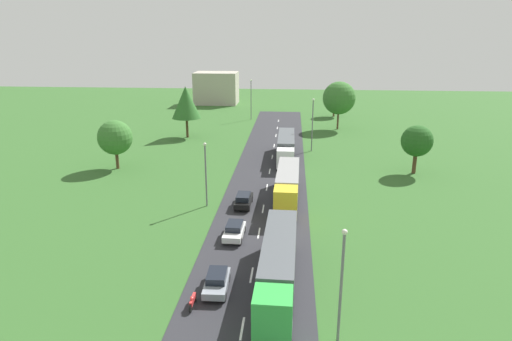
{
  "coord_description": "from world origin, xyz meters",
  "views": [
    {
      "loc": [
        2.95,
        -14.28,
        18.86
      ],
      "look_at": [
        -1.7,
        42.26,
        1.05
      ],
      "focal_mm": 30.98,
      "sensor_mm": 36.0,
      "label": 1
    }
  ],
  "objects_px": {
    "truck_second": "(287,185)",
    "lamppost_lead": "(342,281)",
    "motorcycle_courier": "(193,300)",
    "car_third": "(234,230)",
    "truck_lead": "(278,265)",
    "car_fourth": "(244,200)",
    "truck_third": "(286,146)",
    "tree_pine": "(339,98)",
    "distant_building": "(216,88)",
    "tree_oak": "(115,138)",
    "lamppost_fourth": "(251,97)",
    "tree_ash": "(417,141)",
    "lamppost_second": "(206,171)",
    "lamppost_third": "(312,122)",
    "tree_elm": "(186,102)",
    "tree_maple": "(334,98)",
    "car_second": "(217,281)"
  },
  "relations": [
    {
      "from": "truck_second",
      "to": "car_fourth",
      "type": "height_order",
      "value": "truck_second"
    },
    {
      "from": "car_second",
      "to": "tree_oak",
      "type": "bearing_deg",
      "value": 123.0
    },
    {
      "from": "car_second",
      "to": "tree_ash",
      "type": "relative_size",
      "value": 0.58
    },
    {
      "from": "lamppost_lead",
      "to": "car_fourth",
      "type": "bearing_deg",
      "value": 110.93
    },
    {
      "from": "lamppost_fourth",
      "to": "tree_elm",
      "type": "height_order",
      "value": "tree_elm"
    },
    {
      "from": "truck_second",
      "to": "lamppost_fourth",
      "type": "bearing_deg",
      "value": 100.02
    },
    {
      "from": "tree_elm",
      "to": "tree_ash",
      "type": "bearing_deg",
      "value": -27.52
    },
    {
      "from": "truck_lead",
      "to": "truck_third",
      "type": "relative_size",
      "value": 1.04
    },
    {
      "from": "car_third",
      "to": "lamppost_second",
      "type": "height_order",
      "value": "lamppost_second"
    },
    {
      "from": "lamppost_third",
      "to": "tree_pine",
      "type": "bearing_deg",
      "value": 71.58
    },
    {
      "from": "tree_pine",
      "to": "lamppost_third",
      "type": "bearing_deg",
      "value": -108.42
    },
    {
      "from": "truck_third",
      "to": "lamppost_lead",
      "type": "relative_size",
      "value": 1.78
    },
    {
      "from": "lamppost_third",
      "to": "lamppost_fourth",
      "type": "bearing_deg",
      "value": 115.1
    },
    {
      "from": "truck_lead",
      "to": "truck_third",
      "type": "distance_m",
      "value": 36.57
    },
    {
      "from": "tree_pine",
      "to": "tree_maple",
      "type": "bearing_deg",
      "value": 88.22
    },
    {
      "from": "truck_third",
      "to": "tree_maple",
      "type": "relative_size",
      "value": 2.11
    },
    {
      "from": "lamppost_lead",
      "to": "tree_oak",
      "type": "relative_size",
      "value": 1.11
    },
    {
      "from": "lamppost_third",
      "to": "tree_ash",
      "type": "height_order",
      "value": "lamppost_third"
    },
    {
      "from": "car_second",
      "to": "car_fourth",
      "type": "bearing_deg",
      "value": 89.41
    },
    {
      "from": "truck_third",
      "to": "car_second",
      "type": "relative_size",
      "value": 3.53
    },
    {
      "from": "motorcycle_courier",
      "to": "tree_ash",
      "type": "height_order",
      "value": "tree_ash"
    },
    {
      "from": "lamppost_fourth",
      "to": "tree_ash",
      "type": "relative_size",
      "value": 1.32
    },
    {
      "from": "motorcycle_courier",
      "to": "tree_pine",
      "type": "relative_size",
      "value": 0.2
    },
    {
      "from": "truck_lead",
      "to": "car_second",
      "type": "relative_size",
      "value": 3.68
    },
    {
      "from": "truck_lead",
      "to": "tree_oak",
      "type": "bearing_deg",
      "value": 129.19
    },
    {
      "from": "truck_lead",
      "to": "car_fourth",
      "type": "xyz_separation_m",
      "value": [
        -4.45,
        16.58,
        -1.32
      ]
    },
    {
      "from": "tree_oak",
      "to": "tree_maple",
      "type": "bearing_deg",
      "value": 52.01
    },
    {
      "from": "lamppost_lead",
      "to": "distant_building",
      "type": "distance_m",
      "value": 99.67
    },
    {
      "from": "tree_oak",
      "to": "distant_building",
      "type": "relative_size",
      "value": 0.61
    },
    {
      "from": "car_fourth",
      "to": "tree_pine",
      "type": "distance_m",
      "value": 45.83
    },
    {
      "from": "truck_second",
      "to": "lamppost_lead",
      "type": "distance_m",
      "value": 24.42
    },
    {
      "from": "lamppost_third",
      "to": "tree_oak",
      "type": "bearing_deg",
      "value": -156.62
    },
    {
      "from": "lamppost_lead",
      "to": "lamppost_second",
      "type": "xyz_separation_m",
      "value": [
        -12.65,
        22.05,
        -0.22
      ]
    },
    {
      "from": "car_fourth",
      "to": "distant_building",
      "type": "height_order",
      "value": "distant_building"
    },
    {
      "from": "truck_third",
      "to": "car_fourth",
      "type": "xyz_separation_m",
      "value": [
        -4.42,
        -19.99,
        -1.25
      ]
    },
    {
      "from": "motorcycle_courier",
      "to": "tree_ash",
      "type": "relative_size",
      "value": 0.29
    },
    {
      "from": "tree_maple",
      "to": "tree_ash",
      "type": "distance_m",
      "value": 43.78
    },
    {
      "from": "lamppost_third",
      "to": "lamppost_fourth",
      "type": "distance_m",
      "value": 29.62
    },
    {
      "from": "tree_pine",
      "to": "lamppost_lead",
      "type": "bearing_deg",
      "value": -95.27
    },
    {
      "from": "tree_oak",
      "to": "lamppost_second",
      "type": "bearing_deg",
      "value": -40.3
    },
    {
      "from": "lamppost_fourth",
      "to": "car_fourth",
      "type": "bearing_deg",
      "value": -85.62
    },
    {
      "from": "lamppost_lead",
      "to": "tree_pine",
      "type": "relative_size",
      "value": 0.82
    },
    {
      "from": "motorcycle_courier",
      "to": "car_third",
      "type": "bearing_deg",
      "value": 82.22
    },
    {
      "from": "lamppost_fourth",
      "to": "car_second",
      "type": "bearing_deg",
      "value": -86.84
    },
    {
      "from": "truck_second",
      "to": "distant_building",
      "type": "distance_m",
      "value": 75.54
    },
    {
      "from": "lamppost_third",
      "to": "tree_elm",
      "type": "relative_size",
      "value": 0.91
    },
    {
      "from": "car_second",
      "to": "lamppost_lead",
      "type": "relative_size",
      "value": 0.51
    },
    {
      "from": "truck_third",
      "to": "distant_building",
      "type": "distance_m",
      "value": 58.19
    },
    {
      "from": "motorcycle_courier",
      "to": "lamppost_fourth",
      "type": "bearing_deg",
      "value": 91.96
    },
    {
      "from": "tree_pine",
      "to": "truck_second",
      "type": "bearing_deg",
      "value": -103.12
    }
  ]
}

